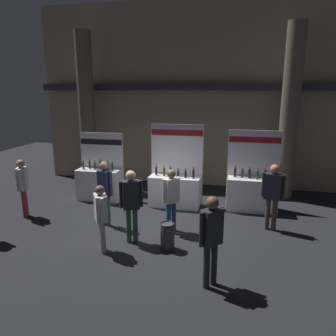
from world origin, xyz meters
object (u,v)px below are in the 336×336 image
visitor_0 (105,188)px  visitor_5 (131,200)px  exhibitor_booth_2 (252,191)px  exhibitor_booth_0 (100,182)px  exhibitor_booth_1 (175,187)px  visitor_4 (273,191)px  visitor_6 (171,195)px  trash_bin (168,236)px  visitor_2 (211,234)px  visitor_3 (101,213)px  visitor_1 (23,183)px

visitor_0 → visitor_5: 1.27m
exhibitor_booth_2 → visitor_0: 4.42m
exhibitor_booth_0 → exhibitor_booth_1: 2.59m
exhibitor_booth_0 → exhibitor_booth_1: size_ratio=0.87×
exhibitor_booth_1 → visitor_4: bearing=-23.2°
visitor_6 → visitor_0: bearing=-44.6°
trash_bin → visitor_2: visitor_2 is taller
trash_bin → visitor_6: visitor_6 is taller
trash_bin → visitor_3: bearing=-163.0°
visitor_2 → visitor_4: 3.14m
exhibitor_booth_2 → visitor_2: 4.32m
exhibitor_booth_1 → visitor_1: size_ratio=1.51×
trash_bin → visitor_3: 1.61m
exhibitor_booth_1 → visitor_5: size_ratio=1.43×
visitor_2 → visitor_5: visitor_5 is taller
visitor_4 → exhibitor_booth_0: bearing=-177.6°
visitor_1 → visitor_6: size_ratio=1.02×
visitor_0 → visitor_1: visitor_0 is taller
trash_bin → visitor_6: 1.17m
visitor_3 → visitor_1: bearing=31.5°
visitor_0 → exhibitor_booth_1: bearing=73.1°
exhibitor_booth_2 → visitor_0: size_ratio=1.36×
visitor_6 → visitor_2: bearing=74.1°
exhibitor_booth_2 → visitor_1: exhibitor_booth_2 is taller
trash_bin → visitor_4: (2.42, 1.62, 0.75)m
visitor_1 → visitor_5: visitor_5 is taller
trash_bin → visitor_0: 2.26m
exhibitor_booth_0 → visitor_3: (1.56, -3.32, 0.33)m
visitor_4 → visitor_5: visitor_5 is taller
exhibitor_booth_1 → visitor_0: 2.46m
exhibitor_booth_2 → visitor_2: bearing=-102.0°
visitor_5 → trash_bin: bearing=-32.1°
trash_bin → visitor_3: size_ratio=0.41×
visitor_3 → visitor_5: 0.79m
exhibitor_booth_2 → visitor_6: exhibitor_booth_2 is taller
exhibitor_booth_1 → trash_bin: 2.87m
visitor_4 → visitor_6: 2.62m
exhibitor_booth_0 → exhibitor_booth_2: 4.96m
exhibitor_booth_2 → visitor_4: 1.51m
exhibitor_booth_1 → visitor_6: bearing=-81.7°
exhibitor_booth_2 → visitor_6: bearing=-135.9°
visitor_6 → exhibitor_booth_1: bearing=-126.6°
exhibitor_booth_0 → exhibitor_booth_2: exhibitor_booth_2 is taller
exhibitor_booth_0 → trash_bin: 4.16m
exhibitor_booth_2 → visitor_3: size_ratio=1.54×
visitor_0 → visitor_2: visitor_0 is taller
visitor_5 → visitor_4: bearing=1.5°
exhibitor_booth_1 → visitor_4: size_ratio=1.45×
visitor_4 → visitor_6: bearing=-149.6°
visitor_4 → visitor_6: size_ratio=1.06×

